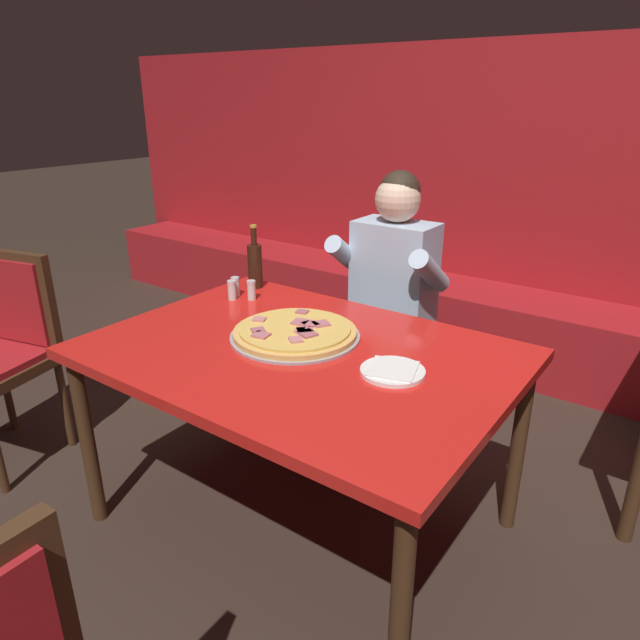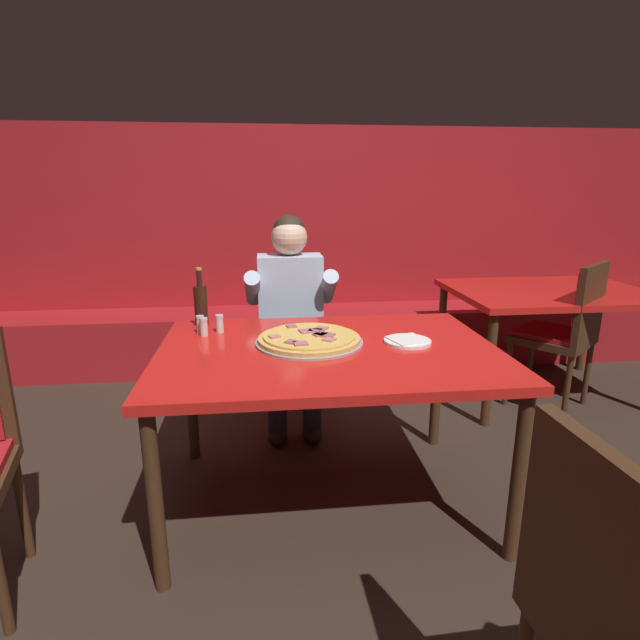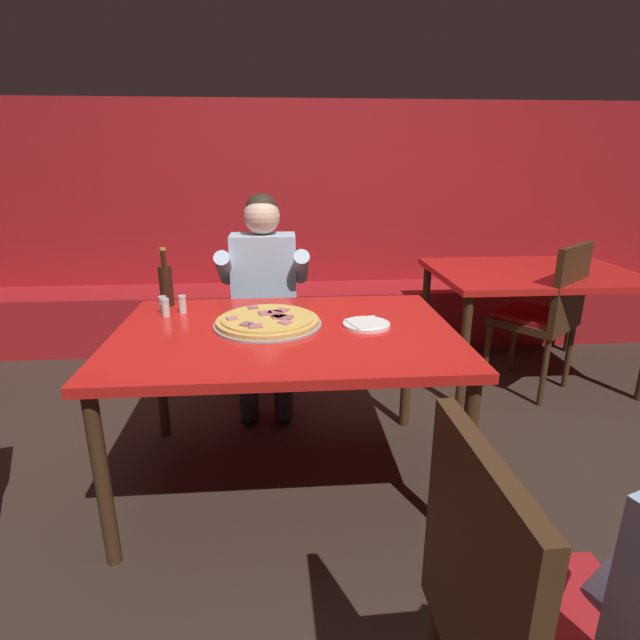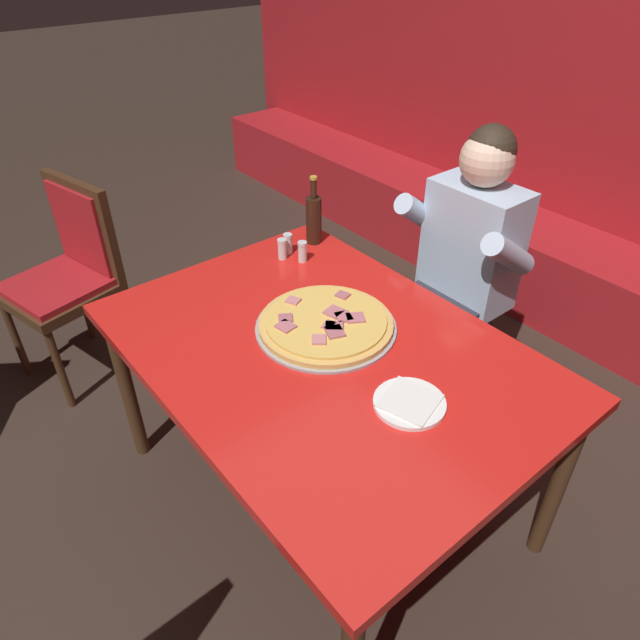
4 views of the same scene
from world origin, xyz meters
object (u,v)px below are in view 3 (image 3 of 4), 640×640
object	(u,v)px
dining_chair_near_left	(547,308)
background_dining_table	(532,282)
main_dining_table	(286,345)
shaker_oregano	(183,305)
shaker_black_pepper	(166,308)
diner_seated_blue_shirt	(264,293)
beer_bottle	(166,284)
plate_white_paper	(366,324)
shaker_red_pepper_flakes	(163,306)
pizza	(268,321)
dining_chair_far_right	(525,623)

from	to	relation	value
dining_chair_near_left	background_dining_table	size ratio (longest dim) A/B	0.76
main_dining_table	shaker_oregano	distance (m)	0.58
shaker_black_pepper	dining_chair_near_left	xyz separation A→B (m)	(2.20, 0.59, -0.23)
diner_seated_blue_shirt	background_dining_table	xyz separation A→B (m)	(1.77, 0.26, -0.03)
beer_bottle	dining_chair_near_left	bearing A→B (deg)	10.27
background_dining_table	main_dining_table	bearing A→B (deg)	-147.16
shaker_black_pepper	plate_white_paper	bearing A→B (deg)	-13.18
main_dining_table	diner_seated_blue_shirt	bearing A→B (deg)	98.18
main_dining_table	background_dining_table	distance (m)	1.97
shaker_red_pepper_flakes	dining_chair_near_left	world-z (taller)	dining_chair_near_left
pizza	beer_bottle	xyz separation A→B (m)	(-0.51, 0.35, 0.09)
beer_bottle	diner_seated_blue_shirt	distance (m)	0.63
plate_white_paper	dining_chair_near_left	bearing A→B (deg)	32.06
pizza	plate_white_paper	world-z (taller)	pizza
main_dining_table	dining_chair_near_left	size ratio (longest dim) A/B	1.50
pizza	diner_seated_blue_shirt	size ratio (longest dim) A/B	0.38
main_dining_table	diner_seated_blue_shirt	world-z (taller)	diner_seated_blue_shirt
pizza	shaker_black_pepper	xyz separation A→B (m)	(-0.48, 0.17, 0.02)
diner_seated_blue_shirt	beer_bottle	bearing A→B (deg)	-140.84
shaker_red_pepper_flakes	shaker_oregano	size ratio (longest dim) A/B	1.00
main_dining_table	shaker_red_pepper_flakes	bearing A→B (deg)	153.89
plate_white_paper	shaker_red_pepper_flakes	size ratio (longest dim) A/B	2.44
shaker_black_pepper	diner_seated_blue_shirt	xyz separation A→B (m)	(0.44, 0.57, -0.09)
shaker_red_pepper_flakes	shaker_black_pepper	distance (m)	0.05
shaker_black_pepper	dining_chair_far_right	distance (m)	1.87
pizza	dining_chair_near_left	distance (m)	1.90
beer_bottle	shaker_red_pepper_flakes	world-z (taller)	beer_bottle
shaker_oregano	shaker_black_pepper	xyz separation A→B (m)	(-0.07, -0.05, 0.00)
shaker_red_pepper_flakes	background_dining_table	bearing A→B (deg)	19.39
pizza	beer_bottle	world-z (taller)	beer_bottle
pizza	shaker_black_pepper	distance (m)	0.51
beer_bottle	dining_chair_far_right	bearing A→B (deg)	-58.81
beer_bottle	shaker_oregano	distance (m)	0.18
pizza	shaker_oregano	size ratio (longest dim) A/B	5.58
diner_seated_blue_shirt	shaker_oregano	bearing A→B (deg)	-125.38
shaker_black_pepper	background_dining_table	size ratio (longest dim) A/B	0.07
main_dining_table	background_dining_table	bearing A→B (deg)	32.84
pizza	shaker_oregano	distance (m)	0.46
beer_bottle	background_dining_table	distance (m)	2.34
shaker_red_pepper_flakes	dining_chair_far_right	size ratio (longest dim) A/B	0.09
main_dining_table	beer_bottle	distance (m)	0.75
shaker_oregano	background_dining_table	distance (m)	2.28
plate_white_paper	beer_bottle	bearing A→B (deg)	156.97
plate_white_paper	shaker_black_pepper	size ratio (longest dim) A/B	2.44
pizza	diner_seated_blue_shirt	xyz separation A→B (m)	(-0.04, 0.74, -0.07)
plate_white_paper	shaker_oregano	bearing A→B (deg)	162.66
main_dining_table	beer_bottle	world-z (taller)	beer_bottle
diner_seated_blue_shirt	dining_chair_far_right	xyz separation A→B (m)	(0.58, -2.12, -0.13)
dining_chair_far_right	background_dining_table	size ratio (longest dim) A/B	0.75
pizza	dining_chair_near_left	world-z (taller)	dining_chair_near_left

